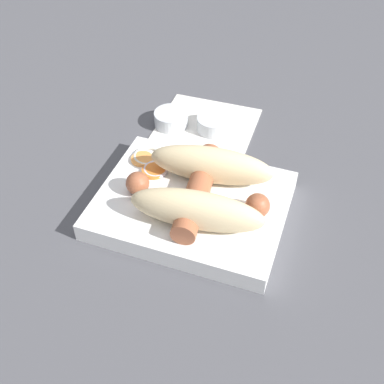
{
  "coord_description": "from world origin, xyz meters",
  "views": [
    {
      "loc": [
        -0.14,
        0.39,
        0.44
      ],
      "look_at": [
        0.0,
        0.0,
        0.03
      ],
      "focal_mm": 45.0,
      "sensor_mm": 36.0,
      "label": 1
    }
  ],
  "objects_px": {
    "food_tray": "(192,205)",
    "sausage": "(197,193)",
    "condiment_cup_far": "(171,120)",
    "bread_roll": "(204,186)",
    "condiment_cup_near": "(214,125)"
  },
  "relations": [
    {
      "from": "food_tray",
      "to": "sausage",
      "type": "xyz_separation_m",
      "value": [
        -0.01,
        0.0,
        0.03
      ]
    },
    {
      "from": "sausage",
      "to": "condiment_cup_far",
      "type": "xyz_separation_m",
      "value": [
        0.1,
        -0.16,
        -0.03
      ]
    },
    {
      "from": "bread_roll",
      "to": "condiment_cup_near",
      "type": "bearing_deg",
      "value": -76.31
    },
    {
      "from": "bread_roll",
      "to": "sausage",
      "type": "distance_m",
      "value": 0.01
    },
    {
      "from": "food_tray",
      "to": "condiment_cup_far",
      "type": "bearing_deg",
      "value": -60.49
    },
    {
      "from": "food_tray",
      "to": "condiment_cup_near",
      "type": "bearing_deg",
      "value": -81.26
    },
    {
      "from": "food_tray",
      "to": "bread_roll",
      "type": "height_order",
      "value": "bread_roll"
    },
    {
      "from": "food_tray",
      "to": "sausage",
      "type": "bearing_deg",
      "value": 147.08
    },
    {
      "from": "sausage",
      "to": "condiment_cup_near",
      "type": "height_order",
      "value": "sausage"
    },
    {
      "from": "condiment_cup_far",
      "to": "sausage",
      "type": "bearing_deg",
      "value": 120.72
    },
    {
      "from": "condiment_cup_near",
      "to": "condiment_cup_far",
      "type": "distance_m",
      "value": 0.07
    },
    {
      "from": "condiment_cup_near",
      "to": "food_tray",
      "type": "bearing_deg",
      "value": 98.74
    },
    {
      "from": "food_tray",
      "to": "condiment_cup_far",
      "type": "height_order",
      "value": "food_tray"
    },
    {
      "from": "food_tray",
      "to": "condiment_cup_far",
      "type": "xyz_separation_m",
      "value": [
        0.09,
        -0.16,
        -0.0
      ]
    },
    {
      "from": "food_tray",
      "to": "condiment_cup_far",
      "type": "relative_size",
      "value": 4.45
    }
  ]
}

